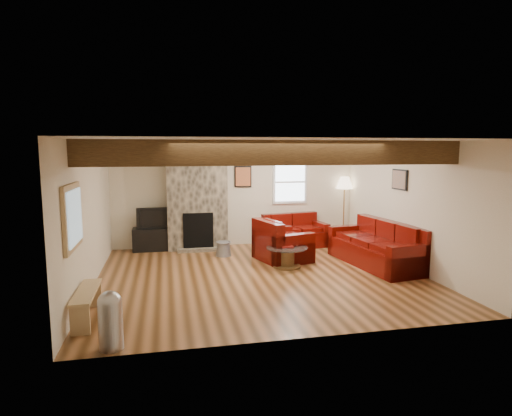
{
  "coord_description": "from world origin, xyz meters",
  "views": [
    {
      "loc": [
        -1.7,
        -7.63,
        2.36
      ],
      "look_at": [
        -0.01,
        0.4,
        1.23
      ],
      "focal_mm": 30.0,
      "sensor_mm": 36.0,
      "label": 1
    }
  ],
  "objects_px": {
    "armchair_red": "(283,240)",
    "television": "(156,217)",
    "loveseat": "(295,231)",
    "tv_cabinet": "(156,239)",
    "coffee_table": "(287,257)",
    "floor_lamp": "(344,186)",
    "sofa_three": "(376,244)"
  },
  "relations": [
    {
      "from": "sofa_three",
      "to": "television",
      "type": "bearing_deg",
      "value": -124.56
    },
    {
      "from": "armchair_red",
      "to": "tv_cabinet",
      "type": "bearing_deg",
      "value": 45.13
    },
    {
      "from": "loveseat",
      "to": "coffee_table",
      "type": "relative_size",
      "value": 1.75
    },
    {
      "from": "coffee_table",
      "to": "floor_lamp",
      "type": "relative_size",
      "value": 0.5
    },
    {
      "from": "tv_cabinet",
      "to": "sofa_three",
      "type": "bearing_deg",
      "value": -27.01
    },
    {
      "from": "coffee_table",
      "to": "television",
      "type": "xyz_separation_m",
      "value": [
        -2.61,
        2.06,
        0.58
      ]
    },
    {
      "from": "armchair_red",
      "to": "television",
      "type": "relative_size",
      "value": 1.26
    },
    {
      "from": "loveseat",
      "to": "armchair_red",
      "type": "height_order",
      "value": "armchair_red"
    },
    {
      "from": "sofa_three",
      "to": "floor_lamp",
      "type": "xyz_separation_m",
      "value": [
        0.27,
        2.29,
        0.98
      ]
    },
    {
      "from": "armchair_red",
      "to": "television",
      "type": "xyz_separation_m",
      "value": [
        -2.68,
        1.5,
        0.34
      ]
    },
    {
      "from": "armchair_red",
      "to": "coffee_table",
      "type": "bearing_deg",
      "value": 157.64
    },
    {
      "from": "tv_cabinet",
      "to": "coffee_table",
      "type": "bearing_deg",
      "value": -38.22
    },
    {
      "from": "sofa_three",
      "to": "television",
      "type": "xyz_separation_m",
      "value": [
        -4.45,
        2.27,
        0.34
      ]
    },
    {
      "from": "armchair_red",
      "to": "television",
      "type": "height_order",
      "value": "television"
    },
    {
      "from": "tv_cabinet",
      "to": "floor_lamp",
      "type": "xyz_separation_m",
      "value": [
        4.72,
        0.02,
        1.16
      ]
    },
    {
      "from": "sofa_three",
      "to": "armchair_red",
      "type": "distance_m",
      "value": 1.93
    },
    {
      "from": "loveseat",
      "to": "tv_cabinet",
      "type": "xyz_separation_m",
      "value": [
        -3.33,
        0.3,
        -0.12
      ]
    },
    {
      "from": "coffee_table",
      "to": "television",
      "type": "bearing_deg",
      "value": 141.78
    },
    {
      "from": "television",
      "to": "loveseat",
      "type": "bearing_deg",
      "value": -5.15
    },
    {
      "from": "coffee_table",
      "to": "tv_cabinet",
      "type": "height_order",
      "value": "tv_cabinet"
    },
    {
      "from": "loveseat",
      "to": "television",
      "type": "relative_size",
      "value": 1.72
    },
    {
      "from": "sofa_three",
      "to": "loveseat",
      "type": "relative_size",
      "value": 1.56
    },
    {
      "from": "tv_cabinet",
      "to": "floor_lamp",
      "type": "relative_size",
      "value": 0.64
    },
    {
      "from": "television",
      "to": "floor_lamp",
      "type": "height_order",
      "value": "floor_lamp"
    },
    {
      "from": "coffee_table",
      "to": "armchair_red",
      "type": "bearing_deg",
      "value": 83.3
    },
    {
      "from": "coffee_table",
      "to": "tv_cabinet",
      "type": "relative_size",
      "value": 0.79
    },
    {
      "from": "armchair_red",
      "to": "floor_lamp",
      "type": "xyz_separation_m",
      "value": [
        2.05,
        1.52,
        0.99
      ]
    },
    {
      "from": "loveseat",
      "to": "television",
      "type": "height_order",
      "value": "television"
    },
    {
      "from": "sofa_three",
      "to": "armchair_red",
      "type": "xyz_separation_m",
      "value": [
        -1.77,
        0.77,
        -0.0
      ]
    },
    {
      "from": "television",
      "to": "floor_lamp",
      "type": "distance_m",
      "value": 4.77
    },
    {
      "from": "sofa_three",
      "to": "floor_lamp",
      "type": "height_order",
      "value": "floor_lamp"
    },
    {
      "from": "loveseat",
      "to": "coffee_table",
      "type": "xyz_separation_m",
      "value": [
        -0.72,
        -1.76,
        -0.19
      ]
    }
  ]
}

